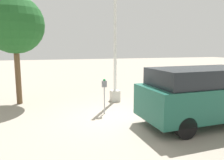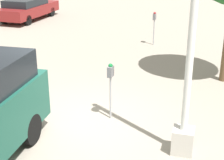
{
  "view_description": "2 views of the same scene",
  "coord_description": "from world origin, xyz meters",
  "px_view_note": "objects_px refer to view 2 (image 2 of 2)",
  "views": [
    {
      "loc": [
        -2.55,
        -7.9,
        2.77
      ],
      "look_at": [
        0.17,
        1.19,
        1.31
      ],
      "focal_mm": 35.0,
      "sensor_mm": 36.0,
      "label": 1
    },
    {
      "loc": [
        7.13,
        2.86,
        4.08
      ],
      "look_at": [
        -0.41,
        0.63,
        1.01
      ],
      "focal_mm": 55.0,
      "sensor_mm": 36.0,
      "label": 2
    }
  ],
  "objects_px": {
    "parking_meter_far": "(154,21)",
    "lamp_post": "(189,70)",
    "parking_meter_near": "(111,78)",
    "car_distant": "(28,8)"
  },
  "relations": [
    {
      "from": "parking_meter_near",
      "to": "parking_meter_far",
      "type": "bearing_deg",
      "value": -173.89
    },
    {
      "from": "car_distant",
      "to": "lamp_post",
      "type": "bearing_deg",
      "value": -136.8
    },
    {
      "from": "parking_meter_near",
      "to": "parking_meter_far",
      "type": "xyz_separation_m",
      "value": [
        -7.28,
        -0.19,
        -0.01
      ]
    },
    {
      "from": "parking_meter_near",
      "to": "car_distant",
      "type": "relative_size",
      "value": 0.32
    },
    {
      "from": "parking_meter_far",
      "to": "car_distant",
      "type": "bearing_deg",
      "value": -108.1
    },
    {
      "from": "lamp_post",
      "to": "parking_meter_far",
      "type": "bearing_deg",
      "value": -165.89
    },
    {
      "from": "parking_meter_near",
      "to": "car_distant",
      "type": "distance_m",
      "value": 13.56
    },
    {
      "from": "parking_meter_near",
      "to": "parking_meter_far",
      "type": "height_order",
      "value": "parking_meter_near"
    },
    {
      "from": "parking_meter_near",
      "to": "parking_meter_far",
      "type": "relative_size",
      "value": 1.01
    },
    {
      "from": "parking_meter_far",
      "to": "lamp_post",
      "type": "height_order",
      "value": "lamp_post"
    }
  ]
}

